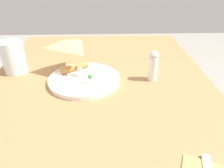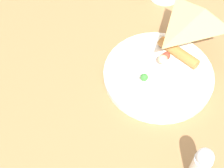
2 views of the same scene
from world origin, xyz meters
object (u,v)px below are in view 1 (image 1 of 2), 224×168
object	(u,v)px
dining_table	(100,116)
milk_glass	(14,58)
salt_shaker	(153,66)
plate_pizza	(84,78)

from	to	relation	value
dining_table	milk_glass	xyz separation A→B (m)	(0.15, 0.32, 0.16)
dining_table	salt_shaker	xyz separation A→B (m)	(0.07, -0.19, 0.16)
plate_pizza	salt_shaker	bearing A→B (deg)	-88.55
dining_table	plate_pizza	xyz separation A→B (m)	(0.06, 0.06, 0.12)
dining_table	plate_pizza	bearing A→B (deg)	40.52
milk_glass	dining_table	bearing A→B (deg)	-115.24
milk_glass	salt_shaker	size ratio (longest dim) A/B	1.10
dining_table	milk_glass	size ratio (longest dim) A/B	9.68
dining_table	plate_pizza	distance (m)	0.15
milk_glass	salt_shaker	bearing A→B (deg)	-99.00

